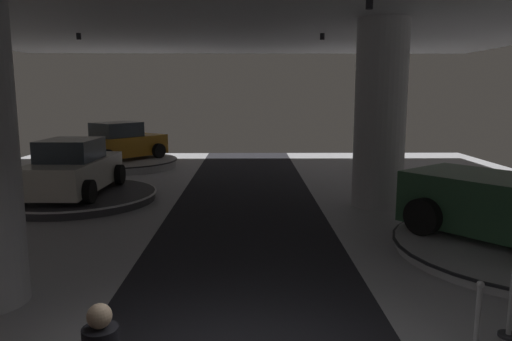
# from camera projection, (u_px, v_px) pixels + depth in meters

# --- Properties ---
(column_right) EXTENTS (1.51, 1.51, 5.50)m
(column_right) POSITION_uv_depth(u_px,v_px,m) (380.00, 115.00, 14.11)
(column_right) COLOR silver
(column_right) RESTS_ON ground
(display_platform_far_left) EXTENTS (5.05, 5.05, 0.27)m
(display_platform_far_left) POSITION_uv_depth(u_px,v_px,m) (75.00, 196.00, 15.09)
(display_platform_far_left) COLOR #333338
(display_platform_far_left) RESTS_ON ground
(display_car_far_left) EXTENTS (2.34, 4.29, 1.71)m
(display_car_far_left) POSITION_uv_depth(u_px,v_px,m) (73.00, 169.00, 14.92)
(display_car_far_left) COLOR silver
(display_car_far_left) RESTS_ON display_platform_far_left
(display_platform_deep_left) EXTENTS (5.14, 5.14, 0.35)m
(display_platform_deep_left) POSITION_uv_depth(u_px,v_px,m) (121.00, 163.00, 21.99)
(display_platform_deep_left) COLOR #B7B7BC
(display_platform_deep_left) RESTS_ON ground
(display_car_deep_left) EXTENTS (4.03, 4.41, 1.71)m
(display_car_deep_left) POSITION_uv_depth(u_px,v_px,m) (119.00, 143.00, 21.82)
(display_car_deep_left) COLOR #B77519
(display_car_deep_left) RESTS_ON display_platform_deep_left
(stanchion_a) EXTENTS (0.28, 0.28, 1.01)m
(stanchion_a) POSITION_uv_depth(u_px,v_px,m) (477.00, 327.00, 6.24)
(stanchion_a) COLOR #333338
(stanchion_a) RESTS_ON ground
(stanchion_b) EXTENTS (0.28, 0.28, 1.01)m
(stanchion_b) POSITION_uv_depth(u_px,v_px,m) (510.00, 312.00, 6.67)
(stanchion_b) COLOR #333338
(stanchion_b) RESTS_ON ground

